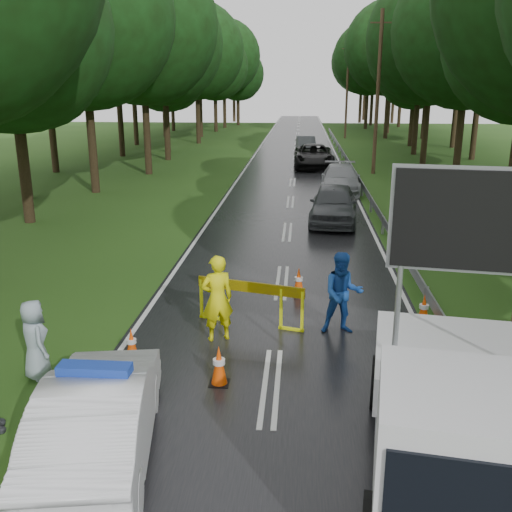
# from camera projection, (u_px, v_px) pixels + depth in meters

# --- Properties ---
(ground) EXTENTS (160.00, 160.00, 0.00)m
(ground) POSITION_uv_depth(u_px,v_px,m) (271.00, 386.00, 10.95)
(ground) COLOR #214513
(ground) RESTS_ON ground
(road) EXTENTS (7.00, 140.00, 0.02)m
(road) POSITION_uv_depth(u_px,v_px,m) (294.00, 168.00, 39.59)
(road) COLOR black
(road) RESTS_ON ground
(guardrail) EXTENTS (0.12, 60.06, 0.70)m
(guardrail) POSITION_uv_depth(u_px,v_px,m) (348.00, 162.00, 38.84)
(guardrail) COLOR gray
(guardrail) RESTS_ON ground
(utility_pole_mid) EXTENTS (1.40, 0.24, 10.00)m
(utility_pole_mid) POSITION_uv_depth(u_px,v_px,m) (378.00, 93.00, 35.83)
(utility_pole_mid) COLOR #4F3324
(utility_pole_mid) RESTS_ON ground
(utility_pole_far) EXTENTS (1.40, 0.24, 10.00)m
(utility_pole_far) POSITION_uv_depth(u_px,v_px,m) (347.00, 90.00, 60.66)
(utility_pole_far) COLOR #4F3324
(utility_pole_far) RESTS_ON ground
(police_sedan) EXTENTS (2.24, 4.58, 1.59)m
(police_sedan) POSITION_uv_depth(u_px,v_px,m) (99.00, 417.00, 8.64)
(police_sedan) COLOR silver
(police_sedan) RESTS_ON ground
(work_truck) EXTENTS (3.18, 5.79, 4.39)m
(work_truck) POSITION_uv_depth(u_px,v_px,m) (463.00, 421.00, 7.72)
(work_truck) COLOR gray
(work_truck) RESTS_ON ground
(barrier) EXTENTS (2.59, 0.74, 1.10)m
(barrier) POSITION_uv_depth(u_px,v_px,m) (250.00, 293.00, 13.50)
(barrier) COLOR #ECF80D
(barrier) RESTS_ON ground
(officer) EXTENTS (0.86, 0.73, 2.00)m
(officer) POSITION_uv_depth(u_px,v_px,m) (217.00, 298.00, 12.67)
(officer) COLOR #F8F50D
(officer) RESTS_ON ground
(civilian) EXTENTS (1.00, 0.81, 1.94)m
(civilian) POSITION_uv_depth(u_px,v_px,m) (343.00, 293.00, 13.07)
(civilian) COLOR #1846A0
(civilian) RESTS_ON ground
(bystander_right) EXTENTS (0.90, 0.93, 1.61)m
(bystander_right) POSITION_uv_depth(u_px,v_px,m) (35.00, 340.00, 11.08)
(bystander_right) COLOR #8EA0AA
(bystander_right) RESTS_ON ground
(queue_car_first) EXTENTS (2.28, 4.82, 1.59)m
(queue_car_first) POSITION_uv_depth(u_px,v_px,m) (334.00, 204.00, 23.74)
(queue_car_first) COLOR #3F4347
(queue_car_first) RESTS_ON ground
(queue_car_second) EXTENTS (2.26, 5.09, 1.45)m
(queue_car_second) POSITION_uv_depth(u_px,v_px,m) (340.00, 179.00, 30.53)
(queue_car_second) COLOR #9D9EA4
(queue_car_second) RESTS_ON ground
(queue_car_third) EXTENTS (2.78, 5.87, 1.62)m
(queue_car_third) POSITION_uv_depth(u_px,v_px,m) (314.00, 156.00, 39.63)
(queue_car_third) COLOR black
(queue_car_third) RESTS_ON ground
(queue_car_fourth) EXTENTS (1.83, 4.39, 1.41)m
(queue_car_fourth) POSITION_uv_depth(u_px,v_px,m) (306.00, 145.00, 48.21)
(queue_car_fourth) COLOR #464B4F
(queue_car_fourth) RESTS_ON ground
(cone_near_left) EXTENTS (0.32, 0.32, 0.68)m
(cone_near_left) POSITION_uv_depth(u_px,v_px,m) (28.00, 477.00, 7.91)
(cone_near_left) COLOR black
(cone_near_left) RESTS_ON ground
(cone_center) EXTENTS (0.38, 0.38, 0.81)m
(cone_center) POSITION_uv_depth(u_px,v_px,m) (219.00, 366.00, 10.91)
(cone_center) COLOR black
(cone_center) RESTS_ON ground
(cone_far) EXTENTS (0.38, 0.38, 0.81)m
(cone_far) POSITION_uv_depth(u_px,v_px,m) (299.00, 282.00, 15.57)
(cone_far) COLOR black
(cone_far) RESTS_ON ground
(cone_left_mid) EXTENTS (0.33, 0.33, 0.70)m
(cone_left_mid) POSITION_uv_depth(u_px,v_px,m) (132.00, 345.00, 11.93)
(cone_left_mid) COLOR black
(cone_left_mid) RESTS_ON ground
(cone_right) EXTENTS (0.36, 0.36, 0.77)m
(cone_right) POSITION_uv_depth(u_px,v_px,m) (424.00, 310.00, 13.68)
(cone_right) COLOR black
(cone_right) RESTS_ON ground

